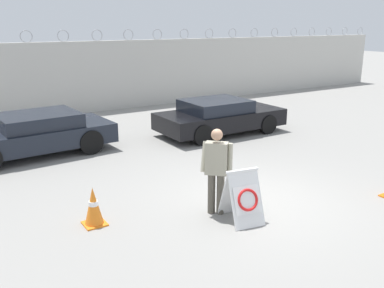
% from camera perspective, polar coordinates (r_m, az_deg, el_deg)
% --- Properties ---
extents(ground_plane, '(90.00, 90.00, 0.00)m').
position_cam_1_polar(ground_plane, '(9.35, 8.50, -7.57)').
color(ground_plane, gray).
extents(perimeter_wall, '(36.00, 0.30, 3.41)m').
position_cam_1_polar(perimeter_wall, '(18.62, -14.29, 8.63)').
color(perimeter_wall, beige).
rests_on(perimeter_wall, ground_plane).
extents(barricade_sign, '(0.75, 0.91, 1.04)m').
position_cam_1_polar(barricade_sign, '(8.25, 6.80, -6.92)').
color(barricade_sign, white).
rests_on(barricade_sign, ground_plane).
extents(security_guard, '(0.51, 0.64, 1.74)m').
position_cam_1_polar(security_guard, '(8.37, 3.27, -3.11)').
color(security_guard, '#514C42').
rests_on(security_guard, ground_plane).
extents(traffic_cone_near, '(0.41, 0.41, 0.75)m').
position_cam_1_polar(traffic_cone_near, '(8.31, -13.00, -8.11)').
color(traffic_cone_near, orange).
rests_on(traffic_cone_near, ground_plane).
extents(parked_car_front_coupe, '(4.61, 2.26, 1.19)m').
position_cam_1_polar(parked_car_front_coupe, '(13.07, -20.38, 1.29)').
color(parked_car_front_coupe, black).
rests_on(parked_car_front_coupe, ground_plane).
extents(parked_car_rear_sedan, '(4.35, 2.01, 1.18)m').
position_cam_1_polar(parked_car_rear_sedan, '(14.65, 3.67, 3.71)').
color(parked_car_rear_sedan, black).
rests_on(parked_car_rear_sedan, ground_plane).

